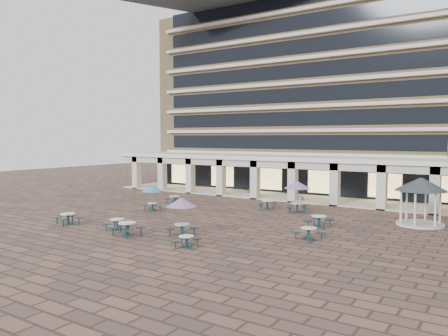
{
  "coord_description": "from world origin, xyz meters",
  "views": [
    {
      "loc": [
        19.83,
        -26.81,
        6.32
      ],
      "look_at": [
        0.22,
        3.0,
        3.82
      ],
      "focal_mm": 35.0,
      "sensor_mm": 36.0,
      "label": 1
    }
  ],
  "objects": [
    {
      "name": "ground",
      "position": [
        0.0,
        0.0,
        0.0
      ],
      "size": [
        120.0,
        120.0,
        0.0
      ],
      "primitive_type": "plane",
      "color": "brown",
      "rests_on": "ground"
    },
    {
      "name": "apartment_building",
      "position": [
        0.0,
        25.47,
        12.6
      ],
      "size": [
        40.0,
        15.5,
        25.2
      ],
      "color": "tan",
      "rests_on": "ground"
    },
    {
      "name": "retail_arcade",
      "position": [
        0.0,
        14.8,
        3.0
      ],
      "size": [
        42.0,
        6.6,
        4.4
      ],
      "color": "white",
      "rests_on": "ground"
    },
    {
      "name": "picnic_table_1",
      "position": [
        -7.03,
        -6.75,
        0.47
      ],
      "size": [
        2.07,
        2.07,
        0.79
      ],
      "rotation": [
        0.0,
        0.0,
        -0.26
      ],
      "color": "#123238",
      "rests_on": "ground"
    },
    {
      "name": "picnic_table_2",
      "position": [
        -0.69,
        -7.03,
        0.51
      ],
      "size": [
        1.99,
        1.99,
        0.86
      ],
      "rotation": [
        0.0,
        0.0,
        -0.05
      ],
      "color": "#123238",
      "rests_on": "ground"
    },
    {
      "name": "picnic_table_3",
      "position": [
        4.39,
        -7.29,
        0.4
      ],
      "size": [
        1.77,
        1.77,
        0.67
      ],
      "rotation": [
        0.0,
        0.0,
        0.31
      ],
      "color": "#123238",
      "rests_on": "ground"
    },
    {
      "name": "picnic_table_4",
      "position": [
        -5.89,
        1.02,
        1.84
      ],
      "size": [
        1.88,
        1.88,
        2.17
      ],
      "rotation": [
        0.0,
        0.0,
        -0.37
      ],
      "color": "#123238",
      "rests_on": "ground"
    },
    {
      "name": "picnic_table_5",
      "position": [
        -2.57,
        -6.11,
        0.45
      ],
      "size": [
        1.97,
        1.97,
        0.75
      ],
      "rotation": [
        0.0,
        0.0,
        0.29
      ],
      "color": "#123238",
      "rests_on": "ground"
    },
    {
      "name": "picnic_table_6",
      "position": [
        2.25,
        -5.05,
        2.07
      ],
      "size": [
        2.11,
        2.11,
        2.44
      ],
      "rotation": [
        0.0,
        0.0,
        -0.04
      ],
      "color": "#123238",
      "rests_on": "ground"
    },
    {
      "name": "picnic_table_7",
      "position": [
        8.69,
        2.36,
        0.48
      ],
      "size": [
        1.81,
        1.81,
        0.81
      ],
      "rotation": [
        0.0,
        0.0,
        0.0
      ],
      "color": "#123238",
      "rests_on": "ground"
    },
    {
      "name": "picnic_table_8",
      "position": [
        -6.83,
        5.1,
        0.45
      ],
      "size": [
        2.0,
        2.0,
        0.75
      ],
      "rotation": [
        0.0,
        0.0,
        -0.31
      ],
      "color": "#123238",
      "rests_on": "ground"
    },
    {
      "name": "picnic_table_10",
      "position": [
        9.55,
        -1.65,
        0.45
      ],
      "size": [
        2.03,
        2.03,
        0.76
      ],
      "rotation": [
        0.0,
        0.0,
        -0.34
      ],
      "color": "#123238",
      "rests_on": "ground"
    },
    {
      "name": "picnic_table_11",
      "position": [
        4.93,
        7.1,
        2.24
      ],
      "size": [
        2.28,
        2.28,
        2.64
      ],
      "rotation": [
        0.0,
        0.0,
        0.39
      ],
      "color": "#123238",
      "rests_on": "ground"
    },
    {
      "name": "picnic_table_13",
      "position": [
        1.98,
        7.29,
        0.46
      ],
      "size": [
        2.11,
        2.11,
        0.77
      ],
      "rotation": [
        0.0,
        0.0,
        0.42
      ],
      "color": "#123238",
      "rests_on": "ground"
    },
    {
      "name": "gazebo",
      "position": [
        14.55,
        6.98,
        2.58
      ],
      "size": [
        3.68,
        3.68,
        3.43
      ],
      "rotation": [
        0.0,
        0.0,
        0.42
      ],
      "color": "beige",
      "rests_on": "ground"
    },
    {
      "name": "planter_left",
      "position": [
        -3.09,
        12.9,
        0.54
      ],
      "size": [
        1.5,
        0.85,
        1.3
      ],
      "color": "gray",
      "rests_on": "ground"
    },
    {
      "name": "planter_right",
      "position": [
        2.15,
        12.9,
        0.42
      ],
      "size": [
        1.5,
        0.68,
        1.15
      ],
      "color": "gray",
      "rests_on": "ground"
    }
  ]
}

